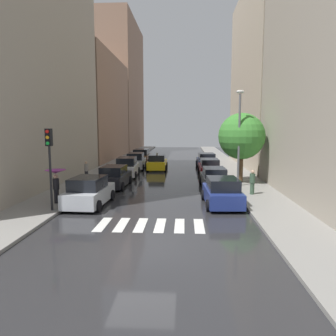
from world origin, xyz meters
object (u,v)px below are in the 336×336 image
Objects in this scene: parked_car_left_third at (127,167)px; parked_car_right_fourth at (206,161)px; parked_car_left_fourth at (136,161)px; taxi_midroad at (157,163)px; parked_car_right_nearest at (222,193)px; parked_car_right_third at (209,167)px; parked_car_left_fifth at (142,156)px; traffic_light_left_corner at (49,151)px; lamp_post_right at (239,131)px; parked_car_right_second at (214,178)px; street_tree_right at (242,136)px; pedestrian_foreground at (252,182)px; parked_car_left_nearest at (89,192)px; pedestrian_near_tree at (86,170)px; parked_car_left_second at (114,177)px; pedestrian_by_kerb at (56,178)px.

parked_car_left_third reaches higher than parked_car_right_fourth.
taxi_midroad is at bearing -106.00° from parked_car_left_fourth.
parked_car_left_third reaches higher than parked_car_right_nearest.
parked_car_right_third is 6.39m from taxi_midroad.
parked_car_left_fourth is 5.63m from parked_car_left_fifth.
lamp_post_right is at bearing 34.99° from traffic_light_left_corner.
parked_car_left_fifth is at bearing 20.96° from taxi_midroad.
lamp_post_right reaches higher than parked_car_right_second.
taxi_midroad is at bearing 15.78° from parked_car_right_nearest.
lamp_post_right reaches higher than street_tree_right.
parked_car_left_fourth is 7.86m from parked_car_right_fourth.
traffic_light_left_corner is at bearing 166.00° from taxi_midroad.
pedestrian_foreground is at bearing -151.21° from taxi_midroad.
parked_car_left_fifth is at bearing 86.15° from traffic_light_left_corner.
lamp_post_right is (1.78, 0.08, 3.47)m from parked_car_right_second.
parked_car_right_nearest is 8.06m from street_tree_right.
street_tree_right reaches higher than parked_car_left_third.
parked_car_right_third is at bearing 176.70° from parked_car_right_fourth.
parked_car_left_fourth is 1.04× the size of parked_car_right_nearest.
parked_car_left_third is at bearing 150.86° from lamp_post_right.
pedestrian_foreground is at bearing -71.02° from parked_car_left_nearest.
taxi_midroad is at bearing 125.01° from lamp_post_right.
parked_car_right_fourth is 2.77× the size of pedestrian_near_tree.
parked_car_left_fifth reaches higher than parked_car_right_nearest.
parked_car_left_nearest is at bearing 153.88° from parked_car_right_fourth.
parked_car_right_nearest is (7.69, 0.40, -0.02)m from parked_car_left_nearest.
parked_car_right_third is at bearing -12.68° from pedestrian_near_tree.
lamp_post_right reaches higher than pedestrian_foreground.
parked_car_right_fourth is 15.14m from pedestrian_foreground.
parked_car_right_nearest is (7.59, -21.70, -0.06)m from parked_car_left_fifth.
street_tree_right is (2.23, 1.61, 3.07)m from parked_car_right_second.
parked_car_left_fourth is at bearing 36.85° from pedestrian_near_tree.
pedestrian_near_tree is at bearing 54.19° from parked_car_left_second.
lamp_post_right reaches higher than parked_car_right_nearest.
parked_car_right_fourth is at bearing -80.57° from parked_car_left_fourth.
parked_car_left_fourth is at bearing 1.65° from parked_car_left_second.
pedestrian_near_tree is 12.66m from lamp_post_right.
street_tree_right is (9.73, 1.76, 3.03)m from parked_car_left_second.
street_tree_right is at bearing -156.22° from parked_car_right_third.
parked_car_right_third is at bearing -85.04° from parked_car_left_third.
parked_car_right_fourth is (0.10, 5.78, 0.02)m from parked_car_right_third.
parked_car_left_third is 10.81m from street_tree_right.
pedestrian_foreground reaches higher than parked_car_right_fourth.
pedestrian_by_kerb reaches higher than parked_car_right_third.
parked_car_left_fifth is 8.86m from parked_car_right_fourth.
street_tree_right reaches higher than parked_car_left_nearest.
parked_car_left_fourth is (0.21, 16.46, 0.02)m from parked_car_left_nearest.
parked_car_left_nearest is 2.08m from pedestrian_by_kerb.
pedestrian_near_tree is at bearing 136.73° from parked_car_left_third.
parked_car_left_nearest is at bearing 177.72° from parked_car_left_fourth.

